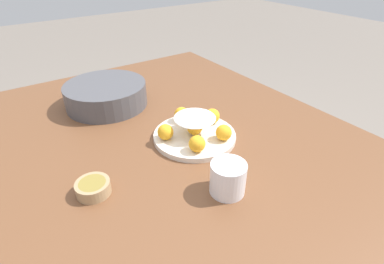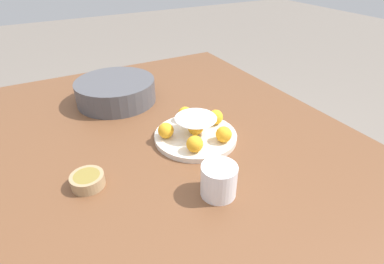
{
  "view_description": "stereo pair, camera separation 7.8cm",
  "coord_description": "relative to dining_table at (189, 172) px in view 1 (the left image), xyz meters",
  "views": [
    {
      "loc": [
        -0.59,
        0.39,
        1.28
      ],
      "look_at": [
        0.02,
        -0.02,
        0.81
      ],
      "focal_mm": 28.0,
      "sensor_mm": 36.0,
      "label": 1
    },
    {
      "loc": [
        -0.63,
        0.33,
        1.28
      ],
      "look_at": [
        0.02,
        -0.02,
        0.81
      ],
      "focal_mm": 28.0,
      "sensor_mm": 36.0,
      "label": 2
    }
  ],
  "objects": [
    {
      "name": "cake_plate",
      "position": [
        0.04,
        -0.05,
        0.11
      ],
      "size": [
        0.25,
        0.25,
        0.08
      ],
      "color": "silver",
      "rests_on": "dining_table"
    },
    {
      "name": "cup_near",
      "position": [
        -0.2,
        0.02,
        0.13
      ],
      "size": [
        0.08,
        0.08,
        0.08
      ],
      "color": "white",
      "rests_on": "dining_table"
    },
    {
      "name": "dining_table",
      "position": [
        0.0,
        0.0,
        0.0
      ],
      "size": [
        1.51,
        1.04,
        0.77
      ],
      "color": "brown",
      "rests_on": "ground_plane"
    },
    {
      "name": "sauce_bowl",
      "position": [
        -0.02,
        0.29,
        0.1
      ],
      "size": [
        0.08,
        0.08,
        0.03
      ],
      "color": "tan",
      "rests_on": "dining_table"
    },
    {
      "name": "serving_bowl",
      "position": [
        0.4,
        0.09,
        0.13
      ],
      "size": [
        0.29,
        0.29,
        0.08
      ],
      "color": "#4C4C51",
      "rests_on": "dining_table"
    }
  ]
}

